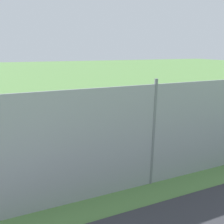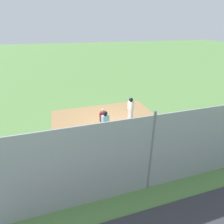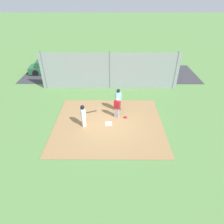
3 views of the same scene
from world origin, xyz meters
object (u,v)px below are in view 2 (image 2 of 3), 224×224
catcher (103,120)px  umpire (105,125)px  home_plate (109,123)px  runner (131,107)px  baseball_bat (136,131)px  catcher_mask (93,131)px

catcher → umpire: umpire is taller
home_plate → runner: (1.61, 0.20, 0.86)m
umpire → baseball_bat: umpire is taller
runner → umpire: bearing=16.4°
catcher → umpire: bearing=-164.4°
umpire → baseball_bat: bearing=-100.0°
catcher → baseball_bat: size_ratio=1.88×
umpire → baseball_bat: (1.96, 0.27, -0.88)m
home_plate → catcher: bearing=-124.0°
umpire → baseball_bat: 2.17m
runner → baseball_bat: (-0.33, -1.64, -0.84)m
home_plate → catcher_mask: (-1.18, -0.71, 0.05)m
umpire → catcher: bearing=-24.4°
catcher → baseball_bat: bearing=-85.6°
catcher → home_plate: bearing=-11.8°
umpire → runner: (2.29, 1.91, -0.04)m
runner → catcher: bearing=2.1°
umpire → baseball_bat: size_ratio=2.18×
umpire → catcher_mask: umpire is taller
home_plate → catcher: catcher is taller
catcher → runner: 2.43m
runner → catcher_mask: bearing=-5.6°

